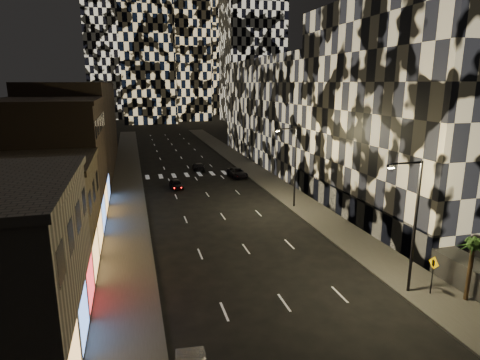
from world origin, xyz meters
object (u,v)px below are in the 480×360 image
car_dark_oncoming (199,167)px  ped_sign (433,269)px  streetlight_far (293,162)px  streetlight_near (412,218)px  car_dark_midlane (176,184)px  palm_tree (473,249)px  car_dark_rightlane (237,173)px

car_dark_oncoming → ped_sign: 44.39m
streetlight_far → ped_sign: size_ratio=3.40×
streetlight_far → car_dark_oncoming: (-6.99, 22.86, -4.74)m
streetlight_near → streetlight_far: 20.00m
car_dark_midlane → palm_tree: 37.24m
streetlight_far → car_dark_rightlane: size_ratio=1.82×
streetlight_near → car_dark_midlane: bearing=110.3°
car_dark_rightlane → ped_sign: ped_sign is taller
ped_sign → palm_tree: bearing=-35.0°
car_dark_midlane → car_dark_rightlane: car_dark_rightlane is taller
streetlight_far → palm_tree: bearing=-81.8°
car_dark_rightlane → palm_tree: size_ratio=1.16×
streetlight_near → car_dark_rightlane: (-2.17, 36.29, -4.67)m
car_dark_midlane → car_dark_oncoming: (4.87, 10.86, -0.00)m
ped_sign → palm_tree: palm_tree is taller
streetlight_far → ped_sign: 21.03m
car_dark_oncoming → palm_tree: (10.13, -44.81, 3.05)m
car_dark_rightlane → palm_tree: (5.32, -38.25, 2.97)m
ped_sign → palm_tree: (1.69, -1.25, 1.72)m
streetlight_far → car_dark_midlane: streetlight_far is taller
car_dark_midlane → car_dark_oncoming: bearing=57.9°
car_dark_midlane → car_dark_rightlane: (9.68, 4.29, 0.07)m
streetlight_near → car_dark_oncoming: streetlight_near is taller
car_dark_midlane → streetlight_far: bearing=-53.3°
streetlight_near → streetlight_far: size_ratio=1.00×
ped_sign → car_dark_rightlane: bearing=97.0°
streetlight_far → car_dark_midlane: bearing=134.7°
streetlight_near → streetlight_far: (0.00, 20.00, 0.00)m
streetlight_near → ped_sign: streetlight_near is taller
streetlight_far → ped_sign: streetlight_far is taller
car_dark_midlane → streetlight_near: bearing=-77.7°
streetlight_far → car_dark_rightlane: bearing=97.6°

